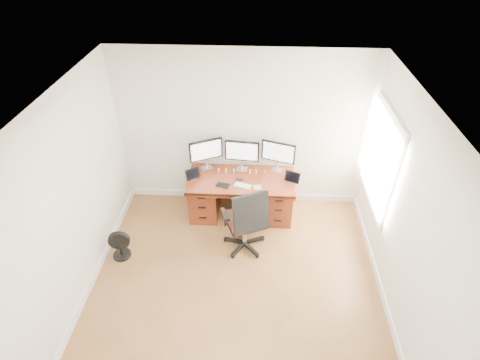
# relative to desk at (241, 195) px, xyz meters

# --- Properties ---
(ground) EXTENTS (4.50, 4.50, 0.00)m
(ground) POSITION_rel_desk_xyz_m (0.00, -1.83, -0.40)
(ground) COLOR brown
(ground) RESTS_ON ground
(back_wall) EXTENTS (4.00, 0.10, 2.70)m
(back_wall) POSITION_rel_desk_xyz_m (0.00, 0.42, 0.95)
(back_wall) COLOR white
(back_wall) RESTS_ON ground
(right_wall) EXTENTS (0.10, 4.50, 2.70)m
(right_wall) POSITION_rel_desk_xyz_m (2.00, -1.72, 0.95)
(right_wall) COLOR white
(right_wall) RESTS_ON ground
(desk) EXTENTS (1.70, 0.80, 0.75)m
(desk) POSITION_rel_desk_xyz_m (0.00, 0.00, 0.00)
(desk) COLOR #602613
(desk) RESTS_ON ground
(office_chair) EXTENTS (0.81, 0.81, 1.17)m
(office_chair) POSITION_rel_desk_xyz_m (0.11, -0.80, -0.02)
(office_chair) COLOR black
(office_chair) RESTS_ON ground
(floor_fan) EXTENTS (0.32, 0.27, 0.46)m
(floor_fan) POSITION_rel_desk_xyz_m (-1.74, -1.07, -0.18)
(floor_fan) COLOR black
(floor_fan) RESTS_ON ground
(monitor_left) EXTENTS (0.51, 0.27, 0.53)m
(monitor_left) POSITION_rel_desk_xyz_m (-0.58, 0.24, 0.68)
(monitor_left) COLOR silver
(monitor_left) RESTS_ON desk
(monitor_center) EXTENTS (0.55, 0.16, 0.53)m
(monitor_center) POSITION_rel_desk_xyz_m (-0.00, 0.24, 0.68)
(monitor_center) COLOR silver
(monitor_center) RESTS_ON desk
(monitor_right) EXTENTS (0.53, 0.21, 0.53)m
(monitor_right) POSITION_rel_desk_xyz_m (0.58, 0.24, 0.68)
(monitor_right) COLOR silver
(monitor_right) RESTS_ON desk
(tablet_left) EXTENTS (0.24, 0.19, 0.19)m
(tablet_left) POSITION_rel_desk_xyz_m (-0.76, -0.08, 0.43)
(tablet_left) COLOR silver
(tablet_left) RESTS_ON desk
(tablet_right) EXTENTS (0.25, 0.16, 0.19)m
(tablet_right) POSITION_rel_desk_xyz_m (0.81, -0.08, 0.43)
(tablet_right) COLOR silver
(tablet_right) RESTS_ON desk
(keyboard) EXTENTS (0.28, 0.18, 0.01)m
(keyboard) POSITION_rel_desk_xyz_m (0.04, -0.22, 0.36)
(keyboard) COLOR white
(keyboard) RESTS_ON desk
(trackpad) EXTENTS (0.13, 0.13, 0.01)m
(trackpad) POSITION_rel_desk_xyz_m (0.26, -0.24, 0.35)
(trackpad) COLOR silver
(trackpad) RESTS_ON desk
(drawing_tablet) EXTENTS (0.23, 0.18, 0.01)m
(drawing_tablet) POSITION_rel_desk_xyz_m (-0.27, -0.22, 0.35)
(drawing_tablet) COLOR black
(drawing_tablet) RESTS_ON desk
(phone) EXTENTS (0.12, 0.07, 0.01)m
(phone) POSITION_rel_desk_xyz_m (-0.02, -0.05, 0.35)
(phone) COLOR black
(phone) RESTS_ON desk
(figurine_blue) EXTENTS (0.03, 0.03, 0.08)m
(figurine_blue) POSITION_rel_desk_xyz_m (-0.37, 0.12, 0.39)
(figurine_blue) COLOR #5C85E9
(figurine_blue) RESTS_ON desk
(figurine_orange) EXTENTS (0.03, 0.03, 0.08)m
(figurine_orange) POSITION_rel_desk_xyz_m (-0.26, 0.12, 0.39)
(figurine_orange) COLOR #F49854
(figurine_orange) RESTS_ON desk
(figurine_purple) EXTENTS (0.03, 0.03, 0.08)m
(figurine_purple) POSITION_rel_desk_xyz_m (-0.13, 0.12, 0.39)
(figurine_purple) COLOR #926ED2
(figurine_purple) RESTS_ON desk
(figurine_yellow) EXTENTS (0.03, 0.03, 0.08)m
(figurine_yellow) POSITION_rel_desk_xyz_m (0.14, 0.12, 0.39)
(figurine_yellow) COLOR #D3C855
(figurine_yellow) RESTS_ON desk
(figurine_pink) EXTENTS (0.03, 0.03, 0.08)m
(figurine_pink) POSITION_rel_desk_xyz_m (0.24, 0.12, 0.39)
(figurine_pink) COLOR pink
(figurine_pink) RESTS_ON desk
(figurine_brown) EXTENTS (0.03, 0.03, 0.08)m
(figurine_brown) POSITION_rel_desk_xyz_m (0.38, 0.12, 0.39)
(figurine_brown) COLOR olive
(figurine_brown) RESTS_ON desk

